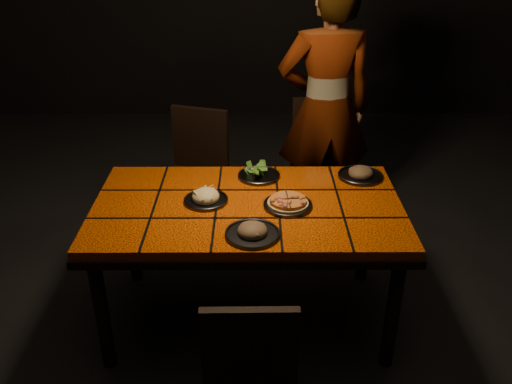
{
  "coord_description": "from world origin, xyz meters",
  "views": [
    {
      "loc": [
        0.03,
        -2.46,
        2.11
      ],
      "look_at": [
        0.04,
        -0.01,
        0.82
      ],
      "focal_mm": 38.0,
      "sensor_mm": 36.0,
      "label": 1
    }
  ],
  "objects_px": {
    "chair_far_right": "(323,158)",
    "chair_near": "(250,362)",
    "plate_pizza": "(288,203)",
    "plate_pasta": "(206,198)",
    "dining_table": "(248,217)",
    "chair_far_left": "(196,166)",
    "diner": "(325,110)"
  },
  "relations": [
    {
      "from": "chair_far_right",
      "to": "plate_pizza",
      "type": "relative_size",
      "value": 3.76
    },
    {
      "from": "dining_table",
      "to": "chair_near",
      "type": "xyz_separation_m",
      "value": [
        0.02,
        -0.83,
        -0.2
      ]
    },
    {
      "from": "chair_far_left",
      "to": "plate_pasta",
      "type": "height_order",
      "value": "chair_far_left"
    },
    {
      "from": "chair_far_right",
      "to": "plate_pasta",
      "type": "xyz_separation_m",
      "value": [
        -0.74,
        -1.01,
        0.23
      ]
    },
    {
      "from": "chair_far_right",
      "to": "chair_near",
      "type": "bearing_deg",
      "value": -106.94
    },
    {
      "from": "chair_near",
      "to": "chair_far_right",
      "type": "height_order",
      "value": "chair_far_right"
    },
    {
      "from": "plate_pizza",
      "to": "plate_pasta",
      "type": "xyz_separation_m",
      "value": [
        -0.43,
        0.05,
        0.0
      ]
    },
    {
      "from": "dining_table",
      "to": "plate_pasta",
      "type": "height_order",
      "value": "plate_pasta"
    },
    {
      "from": "chair_far_left",
      "to": "plate_pasta",
      "type": "relative_size",
      "value": 3.91
    },
    {
      "from": "diner",
      "to": "chair_far_left",
      "type": "bearing_deg",
      "value": -1.68
    },
    {
      "from": "chair_near",
      "to": "chair_far_right",
      "type": "bearing_deg",
      "value": -105.75
    },
    {
      "from": "chair_near",
      "to": "chair_far_left",
      "type": "xyz_separation_m",
      "value": [
        -0.39,
        1.8,
        0.05
      ]
    },
    {
      "from": "chair_far_left",
      "to": "diner",
      "type": "distance_m",
      "value": 0.97
    },
    {
      "from": "plate_pizza",
      "to": "chair_far_left",
      "type": "bearing_deg",
      "value": 120.06
    },
    {
      "from": "chair_far_left",
      "to": "plate_pizza",
      "type": "height_order",
      "value": "chair_far_left"
    },
    {
      "from": "chair_far_right",
      "to": "plate_pasta",
      "type": "distance_m",
      "value": 1.27
    },
    {
      "from": "dining_table",
      "to": "chair_near",
      "type": "relative_size",
      "value": 1.97
    },
    {
      "from": "chair_far_right",
      "to": "plate_pasta",
      "type": "relative_size",
      "value": 4.12
    },
    {
      "from": "chair_far_left",
      "to": "dining_table",
      "type": "bearing_deg",
      "value": -51.83
    },
    {
      "from": "dining_table",
      "to": "plate_pasta",
      "type": "distance_m",
      "value": 0.24
    },
    {
      "from": "plate_pasta",
      "to": "dining_table",
      "type": "bearing_deg",
      "value": -5.4
    },
    {
      "from": "chair_near",
      "to": "chair_far_right",
      "type": "xyz_separation_m",
      "value": [
        0.5,
        1.86,
        0.07
      ]
    },
    {
      "from": "chair_far_left",
      "to": "diner",
      "type": "bearing_deg",
      "value": 21.73
    },
    {
      "from": "diner",
      "to": "plate_pasta",
      "type": "height_order",
      "value": "diner"
    },
    {
      "from": "chair_near",
      "to": "plate_pasta",
      "type": "distance_m",
      "value": 0.93
    },
    {
      "from": "chair_far_left",
      "to": "chair_far_right",
      "type": "distance_m",
      "value": 0.89
    },
    {
      "from": "chair_far_left",
      "to": "plate_pizza",
      "type": "bearing_deg",
      "value": -42.78
    },
    {
      "from": "chair_near",
      "to": "diner",
      "type": "relative_size",
      "value": 0.46
    },
    {
      "from": "plate_pizza",
      "to": "plate_pasta",
      "type": "relative_size",
      "value": 1.09
    },
    {
      "from": "dining_table",
      "to": "plate_pizza",
      "type": "bearing_deg",
      "value": -9.14
    },
    {
      "from": "chair_far_left",
      "to": "plate_pasta",
      "type": "bearing_deg",
      "value": -63.65
    },
    {
      "from": "plate_pasta",
      "to": "chair_far_left",
      "type": "bearing_deg",
      "value": 99.2
    }
  ]
}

